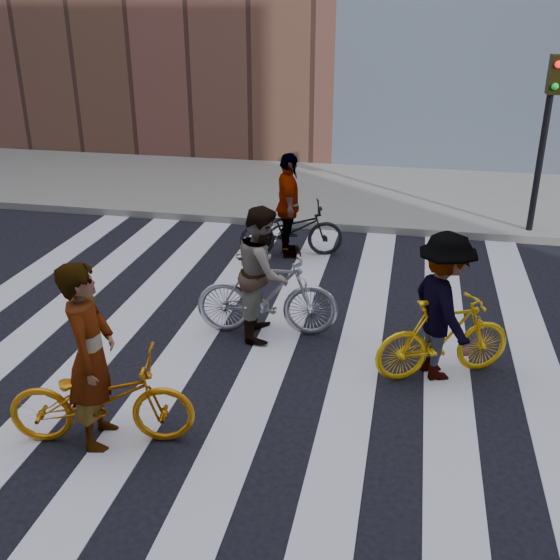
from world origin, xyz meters
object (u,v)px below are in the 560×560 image
(bike_silver_mid, at_px, (267,295))
(rider_rear, at_px, (288,206))
(rider_mid, at_px, (263,272))
(bike_yellow_left, at_px, (101,399))
(bike_yellow_right, at_px, (444,338))
(traffic_signal, at_px, (548,117))
(rider_left, at_px, (91,356))
(rider_right, at_px, (443,307))
(bike_dark_rear, at_px, (291,230))

(bike_silver_mid, relative_size, rider_rear, 1.04)
(rider_mid, relative_size, rider_rear, 0.98)
(bike_yellow_left, bearing_deg, rider_rear, -20.75)
(bike_yellow_right, bearing_deg, rider_mid, 50.16)
(traffic_signal, bearing_deg, bike_yellow_right, -107.92)
(bike_yellow_left, bearing_deg, bike_silver_mid, -35.36)
(bike_silver_mid, distance_m, rider_rear, 2.99)
(rider_left, bearing_deg, rider_right, -71.84)
(rider_right, bearing_deg, bike_dark_rear, 9.82)
(rider_left, xyz_separation_m, rider_mid, (1.12, 2.63, -0.09))
(bike_silver_mid, height_order, rider_left, rider_left)
(traffic_signal, distance_m, rider_right, 5.83)
(traffic_signal, relative_size, bike_yellow_left, 1.78)
(bike_yellow_left, xyz_separation_m, rider_rear, (0.83, 5.58, 0.42))
(bike_yellow_right, relative_size, rider_right, 0.94)
(traffic_signal, relative_size, rider_left, 1.69)
(bike_yellow_left, xyz_separation_m, bike_dark_rear, (0.88, 5.58, -0.01))
(rider_mid, bearing_deg, traffic_signal, -47.17)
(rider_left, height_order, rider_mid, rider_left)
(bike_dark_rear, bearing_deg, rider_right, -161.15)
(bike_silver_mid, relative_size, bike_dark_rear, 1.04)
(bike_dark_rear, xyz_separation_m, rider_rear, (-0.05, 0.00, 0.44))
(traffic_signal, xyz_separation_m, bike_dark_rear, (-4.26, -1.79, -1.80))
(bike_silver_mid, xyz_separation_m, rider_mid, (-0.05, 0.00, 0.33))
(bike_yellow_left, height_order, rider_right, rider_right)
(bike_yellow_left, bearing_deg, rider_mid, -34.43)
(traffic_signal, xyz_separation_m, bike_yellow_right, (-1.74, -5.37, -1.77))
(traffic_signal, xyz_separation_m, rider_right, (-1.79, -5.37, -1.37))
(traffic_signal, relative_size, rider_rear, 1.82)
(bike_yellow_right, relative_size, bike_dark_rear, 0.93)
(rider_mid, bearing_deg, bike_dark_rear, -2.91)
(bike_yellow_left, xyz_separation_m, bike_yellow_right, (3.40, 2.00, 0.02))
(rider_mid, xyz_separation_m, rider_right, (2.28, -0.63, 0.01))
(bike_silver_mid, xyz_separation_m, rider_right, (2.23, -0.63, 0.34))
(traffic_signal, xyz_separation_m, bike_silver_mid, (-4.02, -4.75, -1.71))
(traffic_signal, distance_m, bike_yellow_right, 5.92)
(rider_left, bearing_deg, bike_dark_rear, -21.75)
(bike_yellow_right, distance_m, bike_dark_rear, 4.38)
(bike_silver_mid, distance_m, bike_dark_rear, 2.96)
(rider_left, distance_m, rider_rear, 5.65)
(bike_dark_rear, bearing_deg, traffic_signal, -82.91)
(traffic_signal, height_order, rider_left, traffic_signal)
(bike_silver_mid, relative_size, rider_right, 1.05)
(rider_rear, bearing_deg, bike_silver_mid, 169.82)
(bike_yellow_right, height_order, rider_mid, rider_mid)
(rider_right, xyz_separation_m, rider_rear, (-2.52, 3.58, 0.01))
(bike_silver_mid, bearing_deg, rider_rear, -0.99)
(bike_dark_rear, relative_size, rider_left, 0.92)
(bike_yellow_right, distance_m, rider_left, 4.02)
(bike_silver_mid, distance_m, rider_left, 2.90)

